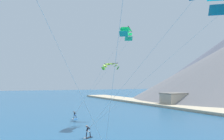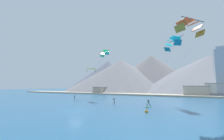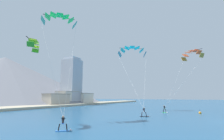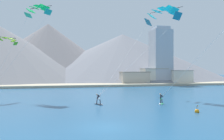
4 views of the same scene
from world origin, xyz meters
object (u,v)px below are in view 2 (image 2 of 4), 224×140
at_px(kitesurfer_near_lead, 148,105).
at_px(kitesurfer_near_trail, 114,102).
at_px(parafoil_kite_mid_center, 104,53).
at_px(race_marker_buoy, 146,112).
at_px(parafoil_kite_near_trail, 172,42).
at_px(parafoil_kite_near_lead, 189,26).
at_px(kitesurfer_mid_center, 75,98).
at_px(parafoil_kite_distant_high_outer, 91,69).

bearing_deg(kitesurfer_near_lead, kitesurfer_near_trail, 169.40).
bearing_deg(kitesurfer_near_trail, parafoil_kite_mid_center, 131.06).
bearing_deg(race_marker_buoy, kitesurfer_near_lead, 103.23).
distance_m(kitesurfer_near_lead, kitesurfer_near_trail, 9.51).
bearing_deg(parafoil_kite_near_trail, parafoil_kite_near_lead, -73.88).
distance_m(kitesurfer_near_lead, kitesurfer_mid_center, 26.79).
xyz_separation_m(kitesurfer_near_trail, parafoil_kite_near_trail, (14.05, 7.67, 16.10)).
xyz_separation_m(kitesurfer_near_lead, parafoil_kite_distant_high_outer, (-25.01, 12.77, 10.45)).
height_order(kitesurfer_near_lead, parafoil_kite_mid_center, parafoil_kite_mid_center).
relative_size(kitesurfer_near_lead, parafoil_kite_near_trail, 0.10).
distance_m(kitesurfer_near_trail, parafoil_kite_near_trail, 22.70).
bearing_deg(parafoil_kite_distant_high_outer, race_marker_buoy, -36.50).
bearing_deg(parafoil_kite_mid_center, kitesurfer_mid_center, -128.73).
height_order(parafoil_kite_distant_high_outer, race_marker_buoy, parafoil_kite_distant_high_outer).
xyz_separation_m(kitesurfer_mid_center, race_marker_buoy, (27.90, -12.23, -0.32)).
bearing_deg(kitesurfer_mid_center, parafoil_kite_mid_center, 51.27).
relative_size(kitesurfer_near_lead, parafoil_kite_distant_high_outer, 0.50).
bearing_deg(kitesurfer_near_lead, race_marker_buoy, -76.77).
bearing_deg(parafoil_kite_mid_center, kitesurfer_near_trail, -48.94).
bearing_deg(race_marker_buoy, kitesurfer_mid_center, 156.33).
height_order(kitesurfer_near_trail, race_marker_buoy, kitesurfer_near_trail).
xyz_separation_m(parafoil_kite_distant_high_outer, race_marker_buoy, (26.64, -19.71, -10.81)).
distance_m(kitesurfer_mid_center, parafoil_kite_distant_high_outer, 12.95).
bearing_deg(race_marker_buoy, parafoil_kite_near_lead, 8.41).
relative_size(parafoil_kite_distant_high_outer, race_marker_buoy, 3.41).
xyz_separation_m(parafoil_kite_near_trail, parafoil_kite_distant_high_outer, (-29.72, 3.35, -5.67)).
distance_m(kitesurfer_near_lead, parafoil_kite_near_lead, 17.96).
distance_m(parafoil_kite_near_lead, parafoil_kite_near_trail, 15.97).
xyz_separation_m(kitesurfer_near_trail, parafoil_kite_distant_high_outer, (-15.66, 11.02, 10.43)).
xyz_separation_m(kitesurfer_near_lead, parafoil_kite_near_lead, (9.12, -5.83, 14.34)).
height_order(kitesurfer_near_trail, parafoil_kite_near_trail, parafoil_kite_near_trail).
distance_m(parafoil_kite_near_lead, parafoil_kite_distant_high_outer, 39.06).
xyz_separation_m(parafoil_kite_mid_center, race_marker_buoy, (21.26, -20.50, -16.91)).
distance_m(kitesurfer_mid_center, race_marker_buoy, 30.46).
height_order(kitesurfer_near_lead, kitesurfer_mid_center, kitesurfer_near_lead).
xyz_separation_m(kitesurfer_mid_center, parafoil_kite_distant_high_outer, (1.26, 7.48, 10.49)).
distance_m(parafoil_kite_near_trail, parafoil_kite_mid_center, 24.70).
distance_m(kitesurfer_mid_center, parafoil_kite_mid_center, 19.69).
relative_size(parafoil_kite_near_trail, parafoil_kite_mid_center, 1.03).
bearing_deg(parafoil_kite_distant_high_outer, kitesurfer_mid_center, -99.55).
bearing_deg(parafoil_kite_mid_center, parafoil_kite_distant_high_outer, -171.64).
height_order(parafoil_kite_near_lead, parafoil_kite_mid_center, parafoil_kite_mid_center).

